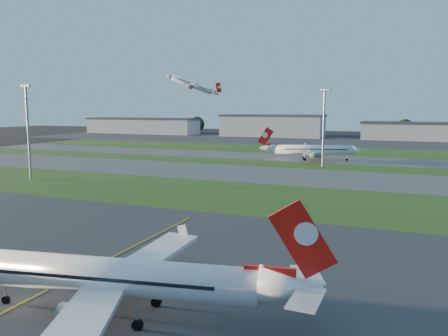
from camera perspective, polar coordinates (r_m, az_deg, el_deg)
The scene contains 21 objects.
ground at distance 57.72m, azimuth -23.08°, elevation -12.40°, with size 700.00×700.00×0.00m, color black.
apron_near at distance 57.72m, azimuth -23.08°, elevation -12.40°, with size 300.00×70.00×0.01m, color #333335.
grass_strip_a at distance 99.72m, azimuth -1.35°, elevation -3.39°, with size 300.00×34.00×0.01m, color #30511B.
taxiway_a at distance 130.18m, azimuth 4.49°, elevation -0.78°, with size 300.00×32.00×0.01m, color #515154.
grass_strip_b at distance 153.95m, azimuth 7.35°, elevation 0.51°, with size 300.00×18.00×0.01m, color #30511B.
taxiway_b at distance 175.15m, azimuth 9.22°, elevation 1.34°, with size 300.00×26.00×0.01m, color #515154.
grass_strip_c at distance 207.27m, azimuth 11.30°, elevation 2.28°, with size 300.00×40.00×0.01m, color #30511B.
apron_far at distance 266.22m, azimuth 13.80°, elevation 3.39°, with size 400.00×80.00×0.01m, color #333335.
yellow_line at distance 54.44m, azimuth -19.27°, elevation -13.44°, with size 0.25×60.00×0.02m, color gold.
airliner_parked at distance 43.00m, azimuth -13.70°, elevation -13.74°, with size 33.41×28.09×10.52m.
airliner_taxiing at distance 167.57m, azimuth 11.48°, elevation 2.33°, with size 34.65×29.03×11.00m.
airliner_departing at distance 267.53m, azimuth -4.21°, elevation 10.78°, with size 27.80×23.96×9.79m.
light_mast_west at distance 130.17m, azimuth -24.24°, elevation 5.11°, with size 3.20×0.70×25.80m.
light_mast_centre at distance 147.67m, azimuth 12.90°, elevation 5.83°, with size 3.20×0.70×25.80m.
hangar_far_west at distance 348.75m, azimuth -10.62°, elevation 5.47°, with size 91.80×23.00×12.20m.
hangar_west at distance 304.72m, azimuth 6.27°, elevation 5.53°, with size 71.40×23.00×15.20m.
hangar_east at distance 293.33m, azimuth 25.44°, elevation 4.35°, with size 81.60×23.00×11.20m.
tree_far_west at distance 382.28m, azimuth -14.62°, elevation 5.60°, with size 11.00×11.00×12.00m.
tree_west at distance 342.14m, azimuth -3.58°, elevation 5.72°, with size 12.10×12.10×13.20m.
tree_mid_west at distance 309.62m, azimuth 11.30°, elevation 5.13°, with size 9.90×9.90×10.80m.
tree_mid_east at distance 306.84m, azimuth 22.52°, elevation 4.85°, with size 11.55×11.55×12.60m.
Camera 1 is at (39.33, -37.59, 19.29)m, focal length 35.00 mm.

